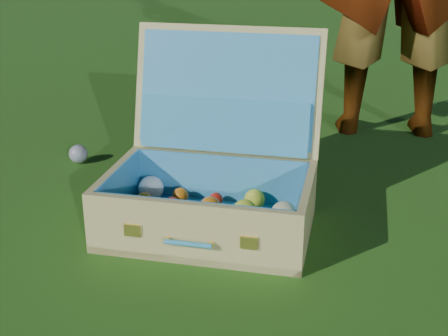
% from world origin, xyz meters
% --- Properties ---
extents(ground, '(60.00, 60.00, 0.00)m').
position_xyz_m(ground, '(0.00, 0.00, 0.00)').
color(ground, '#215114').
rests_on(ground, ground).
extents(stray_ball, '(0.06, 0.06, 0.06)m').
position_xyz_m(stray_ball, '(-0.53, 0.03, 0.03)').
color(stray_ball, teal).
rests_on(stray_ball, ground).
extents(suitcase, '(0.69, 0.66, 0.50)m').
position_xyz_m(suitcase, '(0.12, -0.04, 0.14)').
color(suitcase, tan).
rests_on(suitcase, ground).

